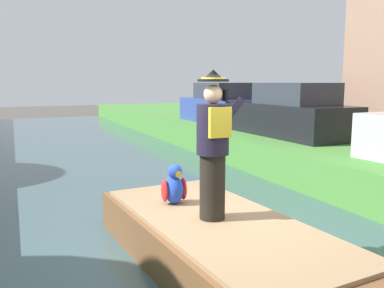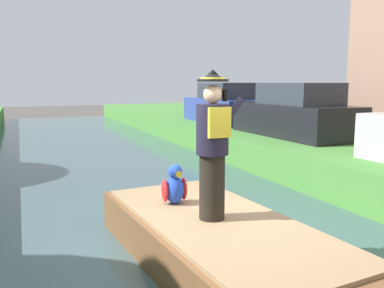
{
  "view_description": "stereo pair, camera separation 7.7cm",
  "coord_description": "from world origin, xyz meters",
  "px_view_note": "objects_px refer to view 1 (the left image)",
  "views": [
    {
      "loc": [
        -2.29,
        -4.59,
        2.41
      ],
      "look_at": [
        -0.17,
        0.25,
        1.61
      ],
      "focal_mm": 38.31,
      "sensor_mm": 36.0,
      "label": 1
    },
    {
      "loc": [
        -2.22,
        -4.62,
        2.41
      ],
      "look_at": [
        -0.17,
        0.25,
        1.61
      ],
      "focal_mm": 38.31,
      "sensor_mm": 36.0,
      "label": 2
    }
  ],
  "objects_px": {
    "person_pirate": "(213,146)",
    "parked_car_dark": "(291,114)",
    "parrot_plush": "(174,187)",
    "boat": "(219,242)",
    "parked_car_blue": "(221,106)"
  },
  "relations": [
    {
      "from": "parked_car_dark",
      "to": "parked_car_blue",
      "type": "relative_size",
      "value": 1.0
    },
    {
      "from": "person_pirate",
      "to": "parked_car_blue",
      "type": "distance_m",
      "value": 10.72
    },
    {
      "from": "parrot_plush",
      "to": "parked_car_dark",
      "type": "relative_size",
      "value": 0.14
    },
    {
      "from": "boat",
      "to": "parked_car_dark",
      "type": "height_order",
      "value": "parked_car_dark"
    },
    {
      "from": "parked_car_dark",
      "to": "parrot_plush",
      "type": "bearing_deg",
      "value": -140.59
    },
    {
      "from": "parrot_plush",
      "to": "parked_car_blue",
      "type": "xyz_separation_m",
      "value": [
        5.27,
        8.67,
        0.57
      ]
    },
    {
      "from": "person_pirate",
      "to": "parked_car_blue",
      "type": "xyz_separation_m",
      "value": [
        5.05,
        9.45,
        -0.11
      ]
    },
    {
      "from": "boat",
      "to": "parked_car_dark",
      "type": "xyz_separation_m",
      "value": [
        4.99,
        5.17,
        1.12
      ]
    },
    {
      "from": "boat",
      "to": "parked_car_dark",
      "type": "relative_size",
      "value": 1.07
    },
    {
      "from": "parrot_plush",
      "to": "parked_car_dark",
      "type": "xyz_separation_m",
      "value": [
        5.27,
        4.33,
        0.57
      ]
    },
    {
      "from": "boat",
      "to": "parked_car_blue",
      "type": "bearing_deg",
      "value": 62.32
    },
    {
      "from": "person_pirate",
      "to": "parked_car_dark",
      "type": "bearing_deg",
      "value": 36.07
    },
    {
      "from": "boat",
      "to": "person_pirate",
      "type": "height_order",
      "value": "person_pirate"
    },
    {
      "from": "person_pirate",
      "to": "parked_car_dark",
      "type": "xyz_separation_m",
      "value": [
        5.05,
        5.11,
        -0.11
      ]
    },
    {
      "from": "parked_car_blue",
      "to": "parrot_plush",
      "type": "bearing_deg",
      "value": -121.28
    }
  ]
}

